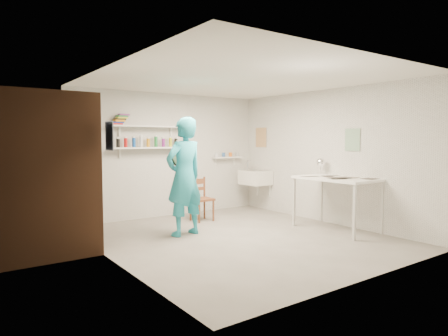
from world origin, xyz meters
TOP-DOWN VIEW (x-y plane):
  - floor at (0.00, 0.00)m, footprint 4.00×4.50m
  - ceiling at (0.00, 0.00)m, footprint 4.00×4.50m
  - wall_back at (0.00, 2.26)m, footprint 4.00×0.02m
  - wall_front at (0.00, -2.26)m, footprint 4.00×0.02m
  - wall_left at (-2.01, 0.00)m, footprint 0.02×4.50m
  - wall_right at (2.01, 0.00)m, footprint 0.02×4.50m
  - doorway_recess at (-1.99, 1.05)m, footprint 0.02×0.90m
  - corridor_box at (-2.70, 1.05)m, footprint 1.40×1.50m
  - door_lintel at (-1.97, 1.05)m, footprint 0.06×1.05m
  - door_jamb_near at (-1.97, 0.55)m, footprint 0.06×0.10m
  - door_jamb_far at (-1.97, 1.55)m, footprint 0.06×0.10m
  - shelf_lower at (-0.50, 2.13)m, footprint 1.50×0.22m
  - shelf_upper at (-0.50, 2.13)m, footprint 1.50×0.22m
  - ledge_shelf at (1.35, 2.17)m, footprint 0.70×0.14m
  - poster_left at (-1.99, 0.05)m, footprint 0.01×0.28m
  - poster_right_a at (1.99, 1.80)m, footprint 0.01×0.34m
  - poster_right_b at (1.99, -0.55)m, footprint 0.01×0.30m
  - belfast_sink at (1.75, 1.70)m, footprint 0.48×0.60m
  - man at (-0.59, 0.64)m, footprint 0.74×0.55m
  - wall_clock at (-0.55, 0.86)m, footprint 0.33×0.09m
  - wooden_chair at (0.22, 1.41)m, footprint 0.38×0.36m
  - work_table at (1.64, -0.52)m, footprint 0.79×1.32m
  - desk_lamp at (1.86, 0.01)m, footprint 0.16×0.16m
  - spray_cans at (-0.50, 2.13)m, footprint 1.31×0.06m
  - book_stack at (-1.04, 2.13)m, footprint 0.30×0.14m
  - ledge_pots at (1.35, 2.17)m, footprint 0.48×0.07m
  - papers at (1.64, -0.52)m, footprint 0.30×0.22m

SIDE VIEW (x-z plane):
  - floor at x=0.00m, z-range -0.02..0.00m
  - wooden_chair at x=0.22m, z-range 0.00..0.80m
  - work_table at x=1.64m, z-range 0.00..0.88m
  - belfast_sink at x=1.75m, z-range 0.55..0.85m
  - papers at x=1.64m, z-range 0.88..0.91m
  - man at x=-0.59m, z-range 0.00..1.85m
  - doorway_recess at x=-1.99m, z-range 0.00..2.00m
  - door_jamb_near at x=-1.97m, z-range 0.00..2.00m
  - door_jamb_far at x=-1.97m, z-range 0.00..2.00m
  - corridor_box at x=-2.70m, z-range 0.00..2.10m
  - desk_lamp at x=1.86m, z-range 1.02..1.18m
  - ledge_shelf at x=1.35m, z-range 1.11..1.14m
  - ledge_pots at x=1.35m, z-range 1.14..1.22m
  - wall_back at x=0.00m, z-range 0.00..2.40m
  - wall_front at x=0.00m, z-range 0.00..2.40m
  - wall_left at x=-2.01m, z-range 0.00..2.40m
  - wall_right at x=2.01m, z-range 0.00..2.40m
  - wall_clock at x=-0.55m, z-range 1.07..1.40m
  - shelf_lower at x=-0.50m, z-range 1.34..1.36m
  - spray_cans at x=-0.50m, z-range 1.36..1.53m
  - poster_right_b at x=1.99m, z-range 1.31..1.69m
  - poster_left at x=-1.99m, z-range 1.37..1.73m
  - poster_right_a at x=1.99m, z-range 1.34..1.76m
  - shelf_upper at x=-0.50m, z-range 1.74..1.76m
  - book_stack at x=-1.04m, z-range 1.77..1.96m
  - door_lintel at x=-1.97m, z-range 2.00..2.10m
  - ceiling at x=0.00m, z-range 2.40..2.42m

